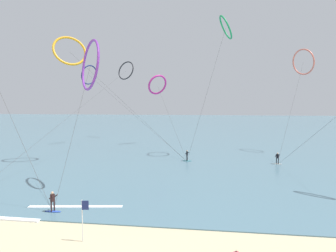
{
  "coord_description": "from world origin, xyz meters",
  "views": [
    {
      "loc": [
        4.75,
        -13.0,
        9.01
      ],
      "look_at": [
        0.0,
        22.23,
        6.22
      ],
      "focal_mm": 31.32,
      "sensor_mm": 36.0,
      "label": 1
    }
  ],
  "objects_px": {
    "kite_violet": "(90,65)",
    "beach_flag": "(84,214)",
    "surfer_ivory": "(277,159)",
    "kite_charcoal": "(126,71)",
    "surfer_cobalt": "(53,203)",
    "kite_coral": "(303,62)",
    "surfer_teal": "(187,156)",
    "kite_emerald": "(226,28)",
    "kite_navy": "(89,75)",
    "kite_magenta": "(157,85)",
    "kite_amber": "(70,51)"
  },
  "relations": [
    {
      "from": "kite_amber",
      "to": "kite_navy",
      "type": "relative_size",
      "value": 0.84
    },
    {
      "from": "kite_magenta",
      "to": "kite_coral",
      "type": "relative_size",
      "value": 1.07
    },
    {
      "from": "surfer_cobalt",
      "to": "kite_coral",
      "type": "xyz_separation_m",
      "value": [
        29.43,
        33.79,
        15.51
      ]
    },
    {
      "from": "kite_emerald",
      "to": "surfer_cobalt",
      "type": "bearing_deg",
      "value": 146.68
    },
    {
      "from": "kite_emerald",
      "to": "kite_amber",
      "type": "bearing_deg",
      "value": 104.52
    },
    {
      "from": "kite_violet",
      "to": "beach_flag",
      "type": "distance_m",
      "value": 16.97
    },
    {
      "from": "surfer_cobalt",
      "to": "kite_emerald",
      "type": "height_order",
      "value": "kite_emerald"
    },
    {
      "from": "kite_coral",
      "to": "kite_navy",
      "type": "relative_size",
      "value": 0.79
    },
    {
      "from": "surfer_ivory",
      "to": "surfer_teal",
      "type": "bearing_deg",
      "value": 29.17
    },
    {
      "from": "kite_coral",
      "to": "kite_magenta",
      "type": "bearing_deg",
      "value": 44.11
    },
    {
      "from": "kite_navy",
      "to": "beach_flag",
      "type": "bearing_deg",
      "value": 48.29
    },
    {
      "from": "surfer_cobalt",
      "to": "kite_emerald",
      "type": "xyz_separation_m",
      "value": [
        15.34,
        27.58,
        20.48
      ]
    },
    {
      "from": "kite_navy",
      "to": "beach_flag",
      "type": "distance_m",
      "value": 48.18
    },
    {
      "from": "kite_charcoal",
      "to": "beach_flag",
      "type": "height_order",
      "value": "kite_charcoal"
    },
    {
      "from": "surfer_ivory",
      "to": "kite_magenta",
      "type": "bearing_deg",
      "value": -9.4
    },
    {
      "from": "surfer_cobalt",
      "to": "kite_emerald",
      "type": "relative_size",
      "value": 0.07
    },
    {
      "from": "surfer_teal",
      "to": "kite_coral",
      "type": "height_order",
      "value": "kite_coral"
    },
    {
      "from": "surfer_cobalt",
      "to": "kite_charcoal",
      "type": "height_order",
      "value": "kite_charcoal"
    },
    {
      "from": "kite_charcoal",
      "to": "kite_violet",
      "type": "bearing_deg",
      "value": -52.33
    },
    {
      "from": "kite_magenta",
      "to": "kite_emerald",
      "type": "bearing_deg",
      "value": 94.64
    },
    {
      "from": "kite_violet",
      "to": "kite_navy",
      "type": "height_order",
      "value": "kite_navy"
    },
    {
      "from": "surfer_cobalt",
      "to": "kite_charcoal",
      "type": "distance_m",
      "value": 54.22
    },
    {
      "from": "kite_emerald",
      "to": "kite_charcoal",
      "type": "bearing_deg",
      "value": 40.77
    },
    {
      "from": "surfer_cobalt",
      "to": "kite_violet",
      "type": "xyz_separation_m",
      "value": [
        0.33,
        7.59,
        12.15
      ]
    },
    {
      "from": "surfer_ivory",
      "to": "kite_charcoal",
      "type": "height_order",
      "value": "kite_charcoal"
    },
    {
      "from": "kite_amber",
      "to": "kite_navy",
      "type": "bearing_deg",
      "value": 65.52
    },
    {
      "from": "kite_violet",
      "to": "kite_emerald",
      "type": "relative_size",
      "value": 0.67
    },
    {
      "from": "kite_amber",
      "to": "kite_navy",
      "type": "distance_m",
      "value": 19.5
    },
    {
      "from": "surfer_ivory",
      "to": "beach_flag",
      "type": "distance_m",
      "value": 32.17
    },
    {
      "from": "surfer_teal",
      "to": "surfer_ivory",
      "type": "xyz_separation_m",
      "value": [
        13.3,
        -0.53,
        0.0
      ]
    },
    {
      "from": "kite_violet",
      "to": "beach_flag",
      "type": "relative_size",
      "value": 5.64
    },
    {
      "from": "kite_magenta",
      "to": "kite_charcoal",
      "type": "xyz_separation_m",
      "value": [
        -9.99,
        10.84,
        4.32
      ]
    },
    {
      "from": "kite_violet",
      "to": "kite_emerald",
      "type": "xyz_separation_m",
      "value": [
        15.0,
        19.99,
        8.32
      ]
    },
    {
      "from": "surfer_cobalt",
      "to": "kite_navy",
      "type": "xyz_separation_m",
      "value": [
        -12.64,
        38.53,
        14.2
      ]
    },
    {
      "from": "kite_charcoal",
      "to": "kite_navy",
      "type": "distance_m",
      "value": 13.47
    },
    {
      "from": "kite_emerald",
      "to": "kite_navy",
      "type": "xyz_separation_m",
      "value": [
        -27.98,
        10.95,
        -6.27
      ]
    },
    {
      "from": "surfer_cobalt",
      "to": "surfer_ivory",
      "type": "distance_m",
      "value": 31.74
    },
    {
      "from": "surfer_ivory",
      "to": "kite_charcoal",
      "type": "relative_size",
      "value": 0.03
    },
    {
      "from": "surfer_ivory",
      "to": "kite_emerald",
      "type": "bearing_deg",
      "value": -4.91
    },
    {
      "from": "surfer_ivory",
      "to": "kite_emerald",
      "type": "xyz_separation_m",
      "value": [
        -7.44,
        5.48,
        20.48
      ]
    },
    {
      "from": "kite_emerald",
      "to": "beach_flag",
      "type": "xyz_separation_m",
      "value": [
        -10.68,
        -32.05,
        -19.45
      ]
    },
    {
      "from": "surfer_teal",
      "to": "kite_coral",
      "type": "distance_m",
      "value": 27.62
    },
    {
      "from": "kite_emerald",
      "to": "surfer_ivory",
      "type": "bearing_deg",
      "value": -130.63
    },
    {
      "from": "surfer_ivory",
      "to": "beach_flag",
      "type": "bearing_deg",
      "value": 87.17
    },
    {
      "from": "surfer_ivory",
      "to": "kite_coral",
      "type": "height_order",
      "value": "kite_coral"
    },
    {
      "from": "kite_emerald",
      "to": "beach_flag",
      "type": "distance_m",
      "value": 38.98
    },
    {
      "from": "surfer_cobalt",
      "to": "kite_coral",
      "type": "relative_size",
      "value": 0.09
    },
    {
      "from": "kite_magenta",
      "to": "kite_charcoal",
      "type": "relative_size",
      "value": 0.4
    },
    {
      "from": "beach_flag",
      "to": "surfer_teal",
      "type": "bearing_deg",
      "value": 79.9
    },
    {
      "from": "surfer_teal",
      "to": "kite_amber",
      "type": "height_order",
      "value": "kite_amber"
    }
  ]
}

